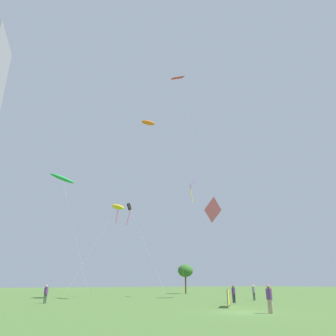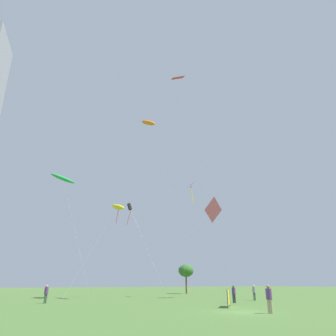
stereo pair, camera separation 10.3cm
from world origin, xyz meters
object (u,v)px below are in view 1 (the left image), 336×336
person_standing_3 (46,293)px  park_tree_0 (185,271)px  event_banner (228,297)px  kite_flying_4 (117,207)px  person_standing_0 (234,293)px  kite_flying_6 (129,208)px  person_standing_1 (269,297)px  person_standing_2 (254,291)px  kite_flying_5 (213,210)px  kite_flying_0 (191,186)px  kite_flying_3 (62,178)px  kite_flying_1 (178,79)px  kite_flying_2 (148,123)px

person_standing_3 → park_tree_0: park_tree_0 is taller
person_standing_3 → event_banner: bearing=-80.2°
person_standing_3 → kite_flying_4: (9.07, 5.89, 11.16)m
person_standing_0 → person_standing_3: bearing=177.3°
kite_flying_6 → park_tree_0: (15.94, 9.82, -8.91)m
person_standing_1 → person_standing_2: bearing=-82.7°
person_standing_3 → event_banner: 18.59m
person_standing_3 → kite_flying_5: (22.33, 1.22, 11.14)m
person_standing_2 → kite_flying_6: bearing=116.3°
person_standing_3 → kite_flying_6: bearing=1.7°
person_standing_0 → kite_flying_5: bearing=86.0°
event_banner → kite_flying_5: bearing=57.7°
kite_flying_5 → kite_flying_0: bearing=102.3°
person_standing_2 → kite_flying_3: 36.49m
person_standing_1 → park_tree_0: (15.90, 38.41, 3.13)m
kite_flying_1 → park_tree_0: (11.30, 17.80, -29.87)m
park_tree_0 → kite_flying_5: bearing=-107.8°
person_standing_0 → person_standing_2: (5.23, 2.73, 0.00)m
kite_flying_6 → kite_flying_1: bearing=-59.8°
kite_flying_0 → kite_flying_6: size_ratio=1.28×
person_standing_0 → person_standing_1: size_ratio=0.94×
park_tree_0 → kite_flying_3: bearing=-178.5°
person_standing_0 → kite_flying_5: (4.59, 9.41, 11.17)m
kite_flying_1 → kite_flying_4: (-7.85, 4.18, -21.88)m
person_standing_2 → kite_flying_0: (-1.59, 11.04, 15.95)m
person_standing_0 → kite_flying_5: kite_flying_5 is taller
kite_flying_4 → kite_flying_5: bearing=-19.4°
person_standing_1 → kite_flying_1: bearing=-56.9°
person_standing_3 → kite_flying_6: size_ratio=0.13×
person_standing_2 → park_tree_0: (5.25, 24.97, 3.20)m
person_standing_1 → person_standing_3: 22.56m
kite_flying_1 → park_tree_0: bearing=57.6°
kite_flying_2 → event_banner: 29.00m
kite_flying_5 → park_tree_0: bearing=72.2°
person_standing_1 → park_tree_0: park_tree_0 is taller
kite_flying_0 → kite_flying_3: bearing=144.3°
kite_flying_5 → kite_flying_6: bearing=139.9°
person_standing_2 → kite_flying_5: 13.03m
person_standing_2 → kite_flying_6: size_ratio=0.12×
kite_flying_3 → kite_flying_5: bearing=-42.2°
kite_flying_5 → event_banner: kite_flying_5 is taller
person_standing_0 → kite_flying_4: 19.96m
kite_flying_1 → kite_flying_6: 22.90m
kite_flying_6 → person_standing_1: bearing=-89.9°
person_standing_2 → park_tree_0: bearing=69.2°
park_tree_0 → person_standing_1: bearing=-112.5°
kite_flying_2 → park_tree_0: (15.99, 16.60, -20.93)m
person_standing_3 → park_tree_0: (28.21, 19.51, 3.18)m
person_standing_3 → kite_flying_2: (12.22, 2.91, 24.10)m
person_standing_3 → kite_flying_1: kite_flying_1 is taller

